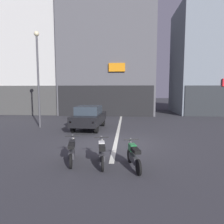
% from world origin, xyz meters
% --- Properties ---
extents(ground_plane, '(120.00, 120.00, 0.00)m').
position_xyz_m(ground_plane, '(0.00, 0.00, 0.00)').
color(ground_plane, '#333338').
extents(lane_centre_line, '(0.20, 18.00, 0.01)m').
position_xyz_m(lane_centre_line, '(0.00, 6.00, 0.00)').
color(lane_centre_line, silver).
rests_on(lane_centre_line, ground).
extents(building_corner_left, '(9.67, 7.75, 18.95)m').
position_xyz_m(building_corner_left, '(-11.44, 14.89, 9.46)').
color(building_corner_left, silver).
rests_on(building_corner_left, ground).
extents(building_mid_block, '(10.35, 8.58, 13.22)m').
position_xyz_m(building_mid_block, '(-1.67, 14.88, 6.59)').
color(building_mid_block, '#56565B').
rests_on(building_mid_block, ground).
extents(building_far_right, '(9.93, 7.34, 12.23)m').
position_xyz_m(building_far_right, '(11.33, 14.88, 6.10)').
color(building_far_right, gray).
rests_on(building_far_right, ground).
extents(car_black_crossing_near, '(1.97, 4.18, 1.64)m').
position_xyz_m(car_black_crossing_near, '(-2.06, 3.61, 0.89)').
color(car_black_crossing_near, black).
rests_on(car_black_crossing_near, ground).
extents(street_lamp, '(0.36, 0.36, 6.85)m').
position_xyz_m(street_lamp, '(-5.80, 4.01, 4.16)').
color(street_lamp, '#47474C').
rests_on(street_lamp, ground).
extents(motorcycle_black_row_leftmost, '(0.55, 1.65, 0.98)m').
position_xyz_m(motorcycle_black_row_leftmost, '(-1.49, -2.98, 0.46)').
color(motorcycle_black_row_leftmost, black).
rests_on(motorcycle_black_row_leftmost, ground).
extents(motorcycle_white_row_left_mid, '(0.55, 1.66, 0.98)m').
position_xyz_m(motorcycle_white_row_left_mid, '(-0.34, -3.14, 0.46)').
color(motorcycle_white_row_left_mid, black).
rests_on(motorcycle_white_row_left_mid, ground).
extents(motorcycle_green_row_centre, '(0.58, 1.64, 0.98)m').
position_xyz_m(motorcycle_green_row_centre, '(0.81, -3.39, 0.46)').
color(motorcycle_green_row_centre, black).
rests_on(motorcycle_green_row_centre, ground).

